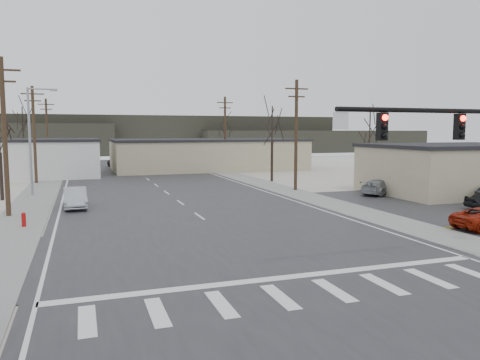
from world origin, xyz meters
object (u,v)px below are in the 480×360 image
object	(u,v)px
car_far_b	(116,162)
fire_hydrant	(24,220)
car_far_a	(127,165)
car_parked_silver	(380,187)
sedan_crossing	(75,198)
traffic_signal_mast	(480,151)

from	to	relation	value
car_far_b	fire_hydrant	bearing A→B (deg)	-117.55
fire_hydrant	car_far_b	world-z (taller)	car_far_b
car_far_a	car_parked_silver	xyz separation A→B (m)	(18.28, -30.13, -0.21)
car_far_a	car_far_b	distance (m)	8.58
sedan_crossing	car_parked_silver	world-z (taller)	sedan_crossing
sedan_crossing	car_far_a	distance (m)	29.79
car_far_a	traffic_signal_mast	bearing A→B (deg)	112.37
traffic_signal_mast	car_far_a	bearing A→B (deg)	100.49
car_far_a	car_parked_silver	world-z (taller)	car_far_a
traffic_signal_mast	car_far_a	xyz separation A→B (m)	(-9.13, 49.33, -3.79)
fire_hydrant	car_far_b	distance (m)	44.42
traffic_signal_mast	fire_hydrant	size ratio (longest dim) A/B	10.29
fire_hydrant	traffic_signal_mast	bearing A→B (deg)	-38.13
sedan_crossing	car_far_a	bearing A→B (deg)	75.82
car_far_a	car_parked_silver	distance (m)	35.24
traffic_signal_mast	car_far_b	bearing A→B (deg)	99.76
car_far_a	car_far_b	size ratio (longest dim) A/B	1.45
sedan_crossing	car_far_b	world-z (taller)	sedan_crossing
car_far_b	car_parked_silver	size ratio (longest dim) A/B	0.91
sedan_crossing	traffic_signal_mast	bearing A→B (deg)	-54.74
car_far_b	car_far_a	bearing A→B (deg)	-101.47
traffic_signal_mast	fire_hydrant	world-z (taller)	traffic_signal_mast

